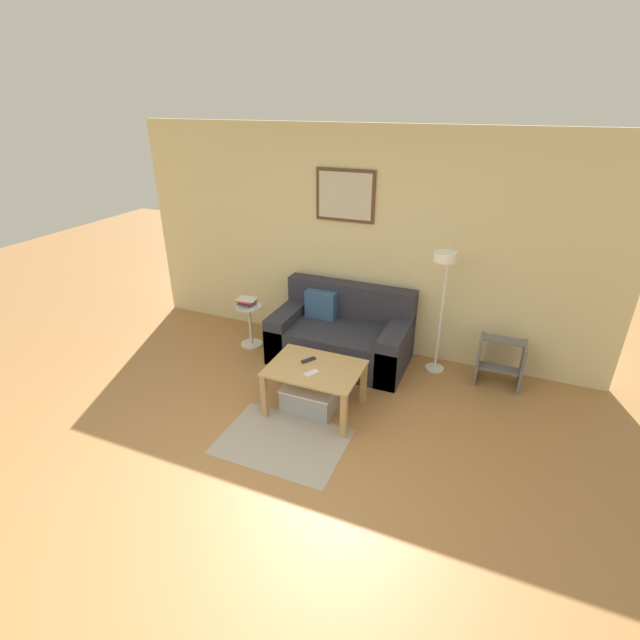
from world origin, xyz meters
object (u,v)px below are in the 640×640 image
object	(u,v)px
coffee_table	(315,375)
cell_phone	(311,373)
side_table	(250,322)
storage_bin	(310,398)
floor_lamp	(443,283)
remote_control	(308,360)
book_stack	(247,302)
step_stool	(500,361)
couch	(341,336)

from	to	relation	value
coffee_table	cell_phone	size ratio (longest dim) A/B	6.28
side_table	cell_phone	xyz separation A→B (m)	(1.26, -1.02, 0.17)
storage_bin	floor_lamp	bearing A→B (deg)	46.13
storage_bin	cell_phone	xyz separation A→B (m)	(0.06, -0.08, 0.35)
remote_control	cell_phone	size ratio (longest dim) A/B	1.07
side_table	book_stack	distance (m)	0.27
storage_bin	floor_lamp	xyz separation A→B (m)	(1.00, 1.04, 0.98)
book_stack	step_stool	distance (m)	2.92
couch	side_table	xyz separation A→B (m)	(-1.14, -0.12, 0.02)
remote_control	storage_bin	bearing A→B (deg)	-30.57
side_table	floor_lamp	bearing A→B (deg)	2.64
remote_control	step_stool	size ratio (longest dim) A/B	0.30
storage_bin	cell_phone	size ratio (longest dim) A/B	3.74
side_table	cell_phone	bearing A→B (deg)	-38.86
storage_bin	side_table	bearing A→B (deg)	142.04
couch	floor_lamp	bearing A→B (deg)	-1.05
couch	remote_control	distance (m)	0.97
couch	step_stool	xyz separation A→B (m)	(1.73, 0.14, -0.02)
cell_phone	side_table	bearing A→B (deg)	169.19
remote_control	step_stool	bearing A→B (deg)	64.79
step_stool	couch	bearing A→B (deg)	-175.26
floor_lamp	side_table	distance (m)	2.35
book_stack	cell_phone	size ratio (longest dim) A/B	1.77
side_table	step_stool	world-z (taller)	side_table
cell_phone	book_stack	bearing A→B (deg)	170.08
side_table	step_stool	distance (m)	2.89
floor_lamp	cell_phone	distance (m)	1.60
floor_lamp	book_stack	size ratio (longest dim) A/B	5.87
cell_phone	step_stool	distance (m)	2.07
floor_lamp	remote_control	distance (m)	1.54
storage_bin	step_stool	size ratio (longest dim) A/B	1.04
remote_control	side_table	bearing A→B (deg)	176.80
remote_control	floor_lamp	bearing A→B (deg)	73.62
side_table	storage_bin	bearing A→B (deg)	-37.96
couch	cell_phone	distance (m)	1.16
coffee_table	book_stack	size ratio (longest dim) A/B	3.54
remote_control	book_stack	bearing A→B (deg)	177.83
couch	step_stool	distance (m)	1.74
couch	side_table	world-z (taller)	couch
storage_bin	side_table	size ratio (longest dim) A/B	1.00
coffee_table	remote_control	size ratio (longest dim) A/B	5.86
side_table	book_stack	world-z (taller)	book_stack
couch	floor_lamp	size ratio (longest dim) A/B	1.05
couch	book_stack	xyz separation A→B (m)	(-1.15, -0.14, 0.29)
book_stack	remote_control	size ratio (longest dim) A/B	1.66
floor_lamp	step_stool	distance (m)	1.08
floor_lamp	side_table	xyz separation A→B (m)	(-2.21, -0.10, -0.80)
coffee_table	floor_lamp	world-z (taller)	floor_lamp
remote_control	step_stool	world-z (taller)	step_stool
coffee_table	step_stool	size ratio (longest dim) A/B	1.74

